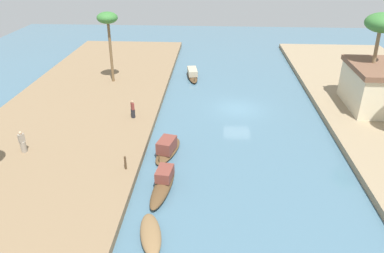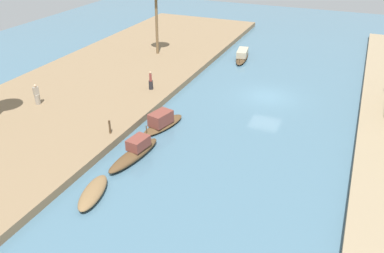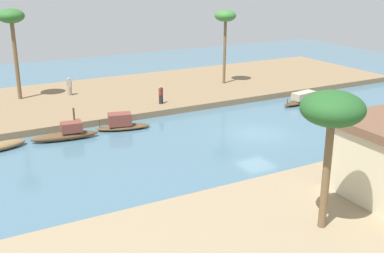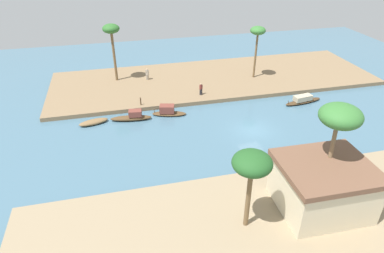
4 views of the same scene
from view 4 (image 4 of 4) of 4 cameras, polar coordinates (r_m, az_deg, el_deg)
river_water at (r=37.32m, az=10.26°, el=-0.63°), size 74.14×74.14×0.00m
riverbank_left at (r=49.25m, az=3.84°, el=8.03°), size 45.37×14.31×0.51m
riverbank_right at (r=27.47m, az=22.23°, el=-15.33°), size 45.37×14.31×0.51m
sampan_downstream_large at (r=39.06m, az=-10.04°, el=1.62°), size 4.73×1.61×1.23m
sampan_with_tall_canopy at (r=39.33m, az=-16.23°, el=0.74°), size 3.37×1.83×0.53m
sampan_with_red_awning at (r=39.63m, az=-4.04°, el=2.55°), size 4.13×2.10×1.26m
sampan_upstream_small at (r=44.62m, az=18.17°, el=4.25°), size 5.29×1.87×1.03m
person_on_near_bank at (r=48.35m, az=-7.54°, el=8.57°), size 0.54×0.54×1.61m
person_by_mooring at (r=43.34m, az=1.51°, el=6.17°), size 0.48×0.48×1.56m
mooring_post at (r=41.23m, az=-8.64°, el=4.23°), size 0.14×0.14×0.96m
palm_tree_left_near at (r=47.85m, az=11.00°, el=15.21°), size 2.08×2.08×7.21m
palm_tree_left_far at (r=47.04m, az=-13.42°, el=15.21°), size 2.23×2.23×7.78m
palm_tree_right_tall at (r=22.21m, az=10.05°, el=-6.39°), size 2.67×2.67×6.18m
palm_tree_right_short at (r=25.36m, az=23.66°, el=1.30°), size 2.99×2.99×8.16m
riverside_building at (r=27.19m, az=21.11°, el=-9.32°), size 6.71×5.87×3.88m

